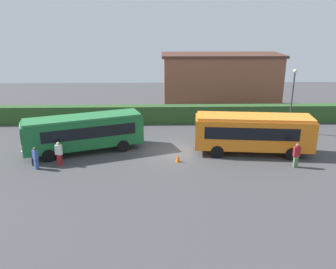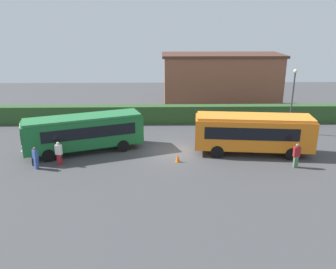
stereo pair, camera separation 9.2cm
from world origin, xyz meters
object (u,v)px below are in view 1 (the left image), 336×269
Objects in this scene: bus_green at (84,131)px; person_left at (36,158)px; lamppost at (292,94)px; traffic_cone at (178,158)px; person_right at (296,155)px; person_center at (59,153)px; bus_orange at (253,132)px.

person_left is at bearing 29.85° from bus_green.
traffic_cone is at bearing -147.85° from lamppost.
bus_green reaches higher than person_right.
person_center reaches higher than traffic_cone.
bus_orange is 6.47m from traffic_cone.
bus_green is at bearing -166.09° from lamppost.
traffic_cone is (10.29, 1.07, -0.58)m from person_left.
person_center is (-1.33, -2.70, -0.79)m from bus_green.
bus_orange is 15.77× the size of traffic_cone.
person_right is at bearing -7.86° from traffic_cone.
bus_orange is at bearing 157.28° from bus_green.
person_left is (-16.36, -2.72, -0.94)m from bus_orange.
bus_green is 16.42m from person_right.
bus_orange is 7.30m from lamppost.
lamppost is at bearing 173.87° from bus_green.
bus_green reaches higher than person_center.
bus_green is at bearing -176.76° from bus_orange.
lamppost reaches higher than traffic_cone.
person_right is at bearing 102.00° from person_center.
person_left is at bearing -164.63° from bus_orange.
person_left reaches higher than traffic_cone.
lamppost is (4.78, 5.17, 1.91)m from bus_orange.
bus_green is 1.59× the size of lamppost.
person_right is at bearing -42.71° from bus_orange.
person_right is (18.86, -0.11, 0.09)m from person_left.
person_center is 8.83m from traffic_cone.
bus_green is 5.26× the size of person_center.
traffic_cone is at bearing 142.95° from bus_green.
traffic_cone is 13.27m from lamppost.
person_right is 3.06× the size of traffic_cone.
traffic_cone is (-6.07, -1.65, -1.51)m from bus_orange.
person_right is 0.30× the size of lamppost.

